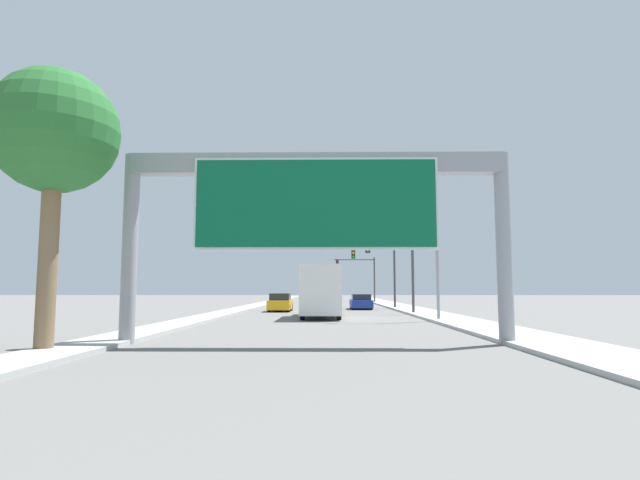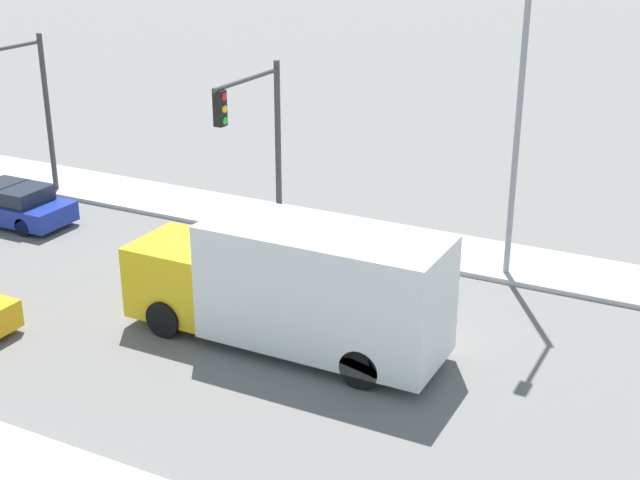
{
  "view_description": "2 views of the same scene",
  "coord_description": "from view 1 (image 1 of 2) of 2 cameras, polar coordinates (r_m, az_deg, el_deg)",
  "views": [
    {
      "loc": [
        0.38,
        0.9,
        1.87
      ],
      "look_at": [
        0.0,
        28.14,
        4.54
      ],
      "focal_mm": 28.0,
      "sensor_mm": 36.0,
      "label": 1
    },
    {
      "loc": [
        -17.83,
        23.75,
        10.92
      ],
      "look_at": [
        0.07,
        33.0,
        3.03
      ],
      "focal_mm": 50.0,
      "sensor_mm": 36.0,
      "label": 2
    }
  ],
  "objects": [
    {
      "name": "traffic_light_near_intersection",
      "position": [
        37.52,
        8.77,
        -2.32
      ],
      "size": [
        3.71,
        0.32,
        5.94
      ],
      "color": "#3D3D3F",
      "rests_on": "ground"
    },
    {
      "name": "car_mid_center",
      "position": [
        62.14,
        0.45,
        -6.7
      ],
      "size": [
        1.74,
        4.67,
        1.42
      ],
      "color": "#A5A8AD",
      "rests_on": "ground"
    },
    {
      "name": "palm_tree_foreground",
      "position": [
        17.48,
        -28.06,
        10.59
      ],
      "size": [
        3.79,
        3.79,
        8.56
      ],
      "color": "brown",
      "rests_on": "ground"
    },
    {
      "name": "car_far_right",
      "position": [
        46.27,
        4.7,
        -7.08
      ],
      "size": [
        1.89,
        4.66,
        1.38
      ],
      "color": "navy",
      "rests_on": "ground"
    },
    {
      "name": "car_near_right",
      "position": [
        41.96,
        -4.54,
        -7.17
      ],
      "size": [
        1.81,
        4.5,
        1.49
      ],
      "color": "gold",
      "rests_on": "ground"
    },
    {
      "name": "truck_box_primary",
      "position": [
        32.77,
        0.13,
        -5.93
      ],
      "size": [
        2.49,
        8.5,
        3.31
      ],
      "color": "yellow",
      "rests_on": "ground"
    },
    {
      "name": "sidewalk_right",
      "position": [
        59.59,
        7.97,
        -7.27
      ],
      "size": [
        3.0,
        120.0,
        0.15
      ],
      "color": "#ABABAB",
      "rests_on": "ground"
    },
    {
      "name": "median_strip_left",
      "position": [
        59.62,
        -6.61,
        -7.28
      ],
      "size": [
        2.0,
        120.0,
        0.15
      ],
      "color": "#ABABAB",
      "rests_on": "ground"
    },
    {
      "name": "traffic_light_far_intersection",
      "position": [
        67.3,
        4.69,
        -3.6
      ],
      "size": [
        5.5,
        0.32,
        6.07
      ],
      "color": "#3D3D3F",
      "rests_on": "ground"
    },
    {
      "name": "traffic_light_mid_block",
      "position": [
        47.42,
        6.87,
        -2.83
      ],
      "size": [
        4.31,
        0.32,
        6.11
      ],
      "color": "#3D3D3F",
      "rests_on": "ground"
    },
    {
      "name": "sign_gantry",
      "position": [
        17.25,
        -0.48,
        4.63
      ],
      "size": [
        13.42,
        0.73,
        6.57
      ],
      "color": "gray",
      "rests_on": "ground"
    },
    {
      "name": "street_lamp_right",
      "position": [
        30.08,
        12.54,
        1.32
      ],
      "size": [
        2.88,
        0.28,
        9.18
      ],
      "color": "gray",
      "rests_on": "ground"
    }
  ]
}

